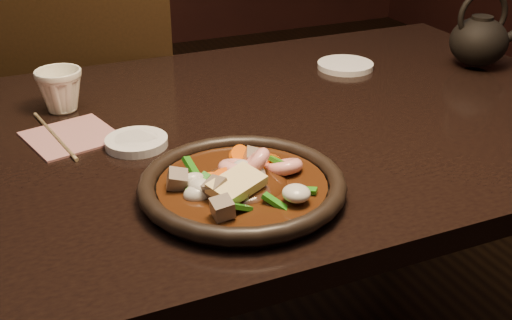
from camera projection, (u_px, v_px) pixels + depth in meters
name	position (u px, v px, depth m)	size (l,w,h in m)	color
table	(217.00, 165.00, 1.21)	(1.60, 0.90, 0.75)	black
chair	(95.00, 118.00, 1.76)	(0.57, 0.57, 0.98)	black
plate	(242.00, 186.00, 0.95)	(0.31, 0.31, 0.03)	black
stirfry	(242.00, 182.00, 0.94)	(0.22, 0.22, 0.07)	#321709
soy_dish	(137.00, 142.00, 1.10)	(0.11, 0.11, 0.02)	white
saucer_right	(345.00, 65.00, 1.47)	(0.13, 0.13, 0.01)	white
tea_cup	(60.00, 89.00, 1.23)	(0.09, 0.08, 0.09)	white
chopsticks	(54.00, 135.00, 1.14)	(0.05, 0.23, 0.01)	#9E855A
napkin	(71.00, 136.00, 1.13)	(0.14, 0.14, 0.00)	#A16563
teapot	(479.00, 39.00, 1.45)	(0.16, 0.13, 0.18)	black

